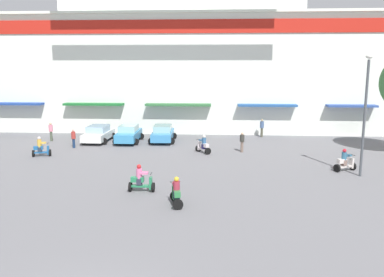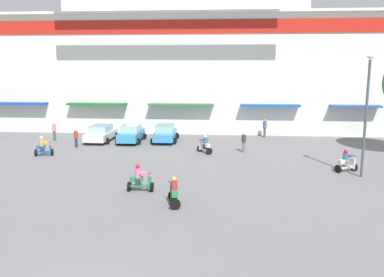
% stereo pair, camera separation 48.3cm
% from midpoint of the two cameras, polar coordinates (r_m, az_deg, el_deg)
% --- Properties ---
extents(ground_plane, '(128.00, 128.00, 0.00)m').
position_cam_midpoint_polar(ground_plane, '(23.95, -5.21, -6.32)').
color(ground_plane, slate).
extents(colonial_building, '(41.82, 15.47, 21.74)m').
position_cam_midpoint_polar(colonial_building, '(45.44, -0.34, 13.43)').
color(colonial_building, white).
rests_on(colonial_building, ground).
extents(parked_car_0, '(2.52, 4.45, 1.48)m').
position_cam_midpoint_polar(parked_car_0, '(37.42, -12.39, 0.72)').
color(parked_car_0, white).
rests_on(parked_car_0, ground).
extents(parked_car_1, '(2.36, 4.37, 1.56)m').
position_cam_midpoint_polar(parked_car_1, '(36.61, -8.24, 0.70)').
color(parked_car_1, '#388BBE').
rests_on(parked_car_1, ground).
extents(parked_car_2, '(2.47, 4.24, 1.52)m').
position_cam_midpoint_polar(parked_car_2, '(36.50, -3.44, 0.73)').
color(parked_car_2, '#3A86C0').
rests_on(parked_car_2, ground).
extents(scooter_rider_2, '(1.29, 1.51, 1.46)m').
position_cam_midpoint_polar(scooter_rider_2, '(31.74, 2.26, -1.01)').
color(scooter_rider_2, black).
rests_on(scooter_rider_2, ground).
extents(scooter_rider_3, '(0.81, 1.51, 1.50)m').
position_cam_midpoint_polar(scooter_rider_3, '(20.08, -1.86, -7.74)').
color(scooter_rider_3, black).
rests_on(scooter_rider_3, ground).
extents(scooter_rider_4, '(1.43, 0.87, 1.55)m').
position_cam_midpoint_polar(scooter_rider_4, '(32.69, -19.90, -1.24)').
color(scooter_rider_4, black).
rests_on(scooter_rider_4, ground).
extents(scooter_rider_5, '(1.54, 1.11, 1.51)m').
position_cam_midpoint_polar(scooter_rider_5, '(28.09, 21.46, -3.19)').
color(scooter_rider_5, black).
rests_on(scooter_rider_5, ground).
extents(scooter_rider_9, '(1.41, 0.53, 1.54)m').
position_cam_midpoint_polar(scooter_rider_9, '(22.36, -6.77, -5.88)').
color(scooter_rider_9, black).
rests_on(scooter_rider_9, ground).
extents(pedestrian_0, '(0.49, 0.49, 1.75)m').
position_cam_midpoint_polar(pedestrian_0, '(39.24, 10.61, 1.60)').
color(pedestrian_0, '#4E4D3E').
rests_on(pedestrian_0, ground).
extents(pedestrian_1, '(0.50, 0.50, 1.72)m').
position_cam_midpoint_polar(pedestrian_1, '(38.89, -18.60, 1.14)').
color(pedestrian_1, '#485340').
rests_on(pedestrian_1, ground).
extents(pedestrian_2, '(0.35, 0.35, 1.58)m').
position_cam_midpoint_polar(pedestrian_2, '(35.16, -15.73, 0.21)').
color(pedestrian_2, navy).
rests_on(pedestrian_2, ground).
extents(pedestrian_3, '(0.51, 0.51, 1.61)m').
position_cam_midpoint_polar(pedestrian_3, '(32.22, 7.76, -0.36)').
color(pedestrian_3, '#725E52').
rests_on(pedestrian_3, ground).
extents(streetlamp_near, '(0.40, 0.40, 7.50)m').
position_cam_midpoint_polar(streetlamp_near, '(26.61, 23.95, 4.02)').
color(streetlamp_near, '#474C51').
rests_on(streetlamp_near, ground).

